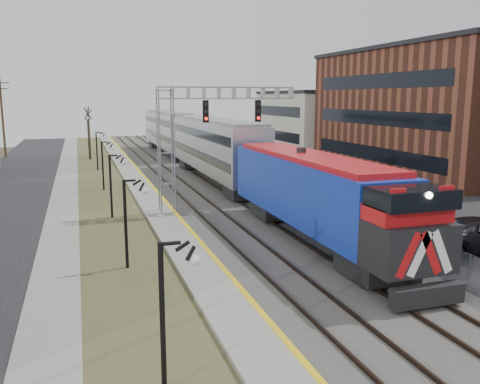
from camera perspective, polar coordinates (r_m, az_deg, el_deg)
name	(u,v)px	position (r m, az deg, el deg)	size (l,w,h in m)	color
sidewalk	(64,200)	(39.67, -19.14, -0.80)	(2.00, 120.00, 0.08)	gray
grass_median	(106,197)	(39.69, -14.81, -0.57)	(4.00, 120.00, 0.06)	#464A27
platform	(146,194)	(39.92, -10.52, -0.20)	(2.00, 120.00, 0.24)	gray
ballast_bed	(209,191)	(40.83, -3.55, 0.17)	(8.00, 120.00, 0.20)	#595651
parking_lot	(342,184)	(45.24, 11.36, 0.90)	(16.00, 120.00, 0.04)	black
platform_edge	(157,192)	(40.01, -9.28, 0.04)	(0.24, 120.00, 0.01)	gold
track_near	(184,190)	(40.36, -6.30, 0.25)	(1.58, 120.00, 0.15)	#2D2119
track_far	(227,187)	(41.18, -1.52, 0.52)	(1.58, 120.00, 0.15)	#2D2119
train	(203,147)	(48.35, -4.14, 5.12)	(3.00, 63.05, 5.33)	#1532AE
signal_gantry	(192,127)	(32.75, -5.38, 7.24)	(9.00, 1.07, 8.15)	gray
lampposts	(125,223)	(22.97, -12.78, -3.47)	(0.14, 62.14, 4.00)	black
fence	(258,179)	(41.91, 2.02, 1.42)	(0.04, 120.00, 1.60)	gray
car_lot_b	(478,237)	(27.73, 25.19, -4.56)	(1.50, 4.31, 1.42)	silver
car_lot_d	(419,228)	(28.47, 19.49, -3.83)	(1.92, 4.72, 1.37)	navy
car_lot_e	(277,176)	(44.22, 4.14, 1.83)	(1.80, 4.47, 1.52)	slate
car_lot_f	(300,182)	(41.33, 6.70, 1.16)	(1.59, 4.57, 1.51)	#0C3C18
car_lot_g	(249,163)	(53.58, 1.00, 3.29)	(1.58, 3.92, 1.34)	silver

